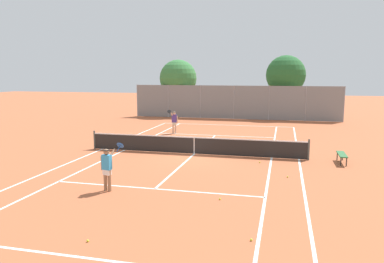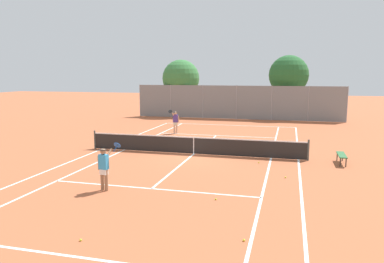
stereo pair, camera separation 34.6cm
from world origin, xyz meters
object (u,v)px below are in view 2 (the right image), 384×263
object	(u,v)px
loose_tennis_ball_0	(259,162)
loose_tennis_ball_2	(244,240)
loose_tennis_ball_4	(285,177)
tree_behind_left	(180,79)
player_near_side	(104,166)
loose_tennis_ball_3	(216,199)
courtside_bench	(342,155)
tennis_net	(194,145)
loose_tennis_ball_1	(81,240)
tree_behind_right	(289,76)
player_far_left	(175,121)

from	to	relation	value
loose_tennis_ball_0	loose_tennis_ball_2	size ratio (longest dim) A/B	1.00
loose_tennis_ball_4	tree_behind_left	xyz separation A→B (m)	(-11.10, 21.75, 3.70)
player_near_side	loose_tennis_ball_3	size ratio (longest dim) A/B	26.88
loose_tennis_ball_3	tree_behind_left	world-z (taller)	tree_behind_left
loose_tennis_ball_4	courtside_bench	world-z (taller)	courtside_bench
tennis_net	courtside_bench	bearing A→B (deg)	-2.22
courtside_bench	loose_tennis_ball_3	bearing A→B (deg)	-125.86
loose_tennis_ball_1	courtside_bench	bearing A→B (deg)	54.65
loose_tennis_ball_2	tree_behind_left	bearing A→B (deg)	109.78
loose_tennis_ball_0	player_near_side	bearing A→B (deg)	-131.91
tree_behind_right	loose_tennis_ball_2	bearing A→B (deg)	-91.62
loose_tennis_ball_3	tree_behind_right	bearing A→B (deg)	85.22
courtside_bench	tree_behind_left	size ratio (longest dim) A/B	0.26
player_near_side	courtside_bench	size ratio (longest dim) A/B	1.18
loose_tennis_ball_1	courtside_bench	size ratio (longest dim) A/B	0.04
tennis_net	loose_tennis_ball_1	world-z (taller)	tennis_net
player_far_left	loose_tennis_ball_0	size ratio (longest dim) A/B	26.88
loose_tennis_ball_3	loose_tennis_ball_4	bearing A→B (deg)	56.39
loose_tennis_ball_1	loose_tennis_ball_4	bearing A→B (deg)	55.92
player_far_left	tree_behind_right	size ratio (longest dim) A/B	0.29
courtside_bench	tree_behind_right	bearing A→B (deg)	98.20
player_near_side	courtside_bench	bearing A→B (deg)	36.47
loose_tennis_ball_0	tennis_net	bearing A→B (deg)	161.58
loose_tennis_ball_0	loose_tennis_ball_3	bearing A→B (deg)	-99.66
player_far_left	courtside_bench	size ratio (longest dim) A/B	1.18
player_far_left	tennis_net	bearing A→B (deg)	-64.86
loose_tennis_ball_3	loose_tennis_ball_4	size ratio (longest dim) A/B	1.00
tennis_net	player_far_left	bearing A→B (deg)	115.14
loose_tennis_ball_0	loose_tennis_ball_4	world-z (taller)	same
loose_tennis_ball_1	loose_tennis_ball_3	distance (m)	4.94
player_near_side	tree_behind_left	size ratio (longest dim) A/B	0.31
tennis_net	loose_tennis_ball_3	world-z (taller)	tennis_net
loose_tennis_ball_4	tree_behind_right	xyz separation A→B (m)	(-0.15, 22.26, 4.08)
player_far_left	loose_tennis_ball_3	bearing A→B (deg)	-67.31
loose_tennis_ball_0	courtside_bench	bearing A→B (deg)	13.18
loose_tennis_ball_1	tennis_net	bearing A→B (deg)	89.05
player_near_side	tree_behind_left	distance (m)	25.76
loose_tennis_ball_2	loose_tennis_ball_4	bearing A→B (deg)	81.53
tree_behind_left	courtside_bench	bearing A→B (deg)	-53.45
loose_tennis_ball_1	tree_behind_right	bearing A→B (deg)	80.57
loose_tennis_ball_0	courtside_bench	size ratio (longest dim) A/B	0.04
player_far_left	courtside_bench	world-z (taller)	player_far_left
player_far_left	loose_tennis_ball_1	xyz separation A→B (m)	(2.88, -17.64, -0.89)
player_far_left	loose_tennis_ball_3	size ratio (longest dim) A/B	26.88
loose_tennis_ball_2	tree_behind_left	size ratio (longest dim) A/B	0.01
player_far_left	tree_behind_left	distance (m)	12.37
tennis_net	loose_tennis_ball_1	bearing A→B (deg)	-90.95
tennis_net	loose_tennis_ball_0	distance (m)	3.83
loose_tennis_ball_0	loose_tennis_ball_3	xyz separation A→B (m)	(-0.99, -5.84, 0.00)
loose_tennis_ball_0	loose_tennis_ball_2	bearing A→B (deg)	-87.77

